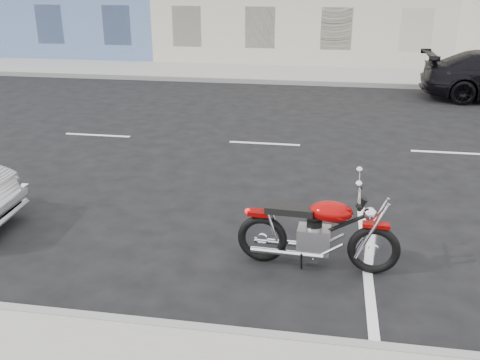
# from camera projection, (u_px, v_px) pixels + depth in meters

# --- Properties ---
(ground) EXTENTS (120.00, 120.00, 0.00)m
(ground) POSITION_uv_depth(u_px,v_px,m) (355.00, 148.00, 11.77)
(ground) COLOR black
(ground) RESTS_ON ground
(sidewalk_far) EXTENTS (80.00, 3.40, 0.15)m
(sidewalk_far) POSITION_uv_depth(u_px,v_px,m) (215.00, 72.00, 20.52)
(sidewalk_far) COLOR gray
(sidewalk_far) RESTS_ON ground
(curb_far) EXTENTS (80.00, 0.12, 0.16)m
(curb_far) POSITION_uv_depth(u_px,v_px,m) (205.00, 80.00, 18.95)
(curb_far) COLOR gray
(curb_far) RESTS_ON ground
(motorcycle) EXTENTS (2.09, 0.69, 1.05)m
(motorcycle) POSITION_uv_depth(u_px,v_px,m) (377.00, 240.00, 6.67)
(motorcycle) COLOR black
(motorcycle) RESTS_ON ground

